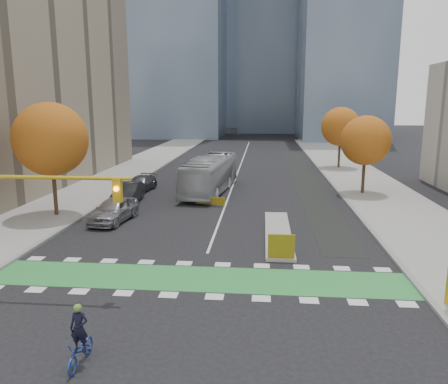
% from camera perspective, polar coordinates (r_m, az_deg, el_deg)
% --- Properties ---
extents(ground, '(300.00, 300.00, 0.00)m').
position_cam_1_polar(ground, '(19.70, -4.08, -12.89)').
color(ground, black).
rests_on(ground, ground).
extents(sidewalk_west, '(7.00, 120.00, 0.15)m').
position_cam_1_polar(sidewalk_west, '(41.92, -18.11, -0.11)').
color(sidewalk_west, gray).
rests_on(sidewalk_west, ground).
extents(sidewalk_east, '(7.00, 120.00, 0.15)m').
position_cam_1_polar(sidewalk_east, '(39.96, 20.30, -0.81)').
color(sidewalk_east, gray).
rests_on(sidewalk_east, ground).
extents(curb_west, '(0.30, 120.00, 0.16)m').
position_cam_1_polar(curb_west, '(40.67, -13.57, -0.20)').
color(curb_west, gray).
rests_on(curb_west, ground).
extents(curb_east, '(0.30, 120.00, 0.16)m').
position_cam_1_polar(curb_east, '(39.19, 15.36, -0.73)').
color(curb_east, gray).
rests_on(curb_east, ground).
extents(bike_crossing, '(20.00, 3.00, 0.01)m').
position_cam_1_polar(bike_crossing, '(21.06, -3.42, -11.20)').
color(bike_crossing, '#2E8D3D').
rests_on(bike_crossing, ground).
extents(centre_line, '(0.15, 70.00, 0.01)m').
position_cam_1_polar(centre_line, '(58.34, 2.17, 3.55)').
color(centre_line, silver).
rests_on(centre_line, ground).
extents(bike_lane_paint, '(2.50, 50.00, 0.01)m').
position_cam_1_polar(bike_lane_paint, '(48.60, 10.42, 1.74)').
color(bike_lane_paint, black).
rests_on(bike_lane_paint, ground).
extents(median_island, '(1.60, 10.00, 0.16)m').
position_cam_1_polar(median_island, '(27.91, 7.07, -5.32)').
color(median_island, gray).
rests_on(median_island, ground).
extents(hazard_board, '(1.40, 0.12, 1.30)m').
position_cam_1_polar(hazard_board, '(23.12, 7.49, -7.07)').
color(hazard_board, yellow).
rests_on(hazard_board, median_island).
extents(tower_ne, '(18.00, 24.00, 60.00)m').
position_cam_1_polar(tower_ne, '(106.36, 15.49, 23.05)').
color(tower_ne, '#47566B').
rests_on(tower_ne, ground).
extents(tower_far, '(26.00, 26.00, 80.00)m').
position_cam_1_polar(tower_far, '(161.03, 2.77, 22.98)').
color(tower_far, '#47566B').
rests_on(tower_far, ground).
extents(tree_west, '(5.20, 5.20, 8.22)m').
position_cam_1_polar(tree_west, '(33.34, -21.69, 6.41)').
color(tree_west, '#332114').
rests_on(tree_west, ground).
extents(tree_east_near, '(4.40, 4.40, 7.08)m').
position_cam_1_polar(tree_east_near, '(40.84, 18.01, 6.41)').
color(tree_east_near, '#332114').
rests_on(tree_east_near, ground).
extents(tree_east_far, '(4.80, 4.80, 7.65)m').
position_cam_1_polar(tree_east_far, '(56.58, 14.98, 8.25)').
color(tree_east_far, '#332114').
rests_on(tree_east_far, ground).
extents(traffic_signal_west, '(8.53, 0.56, 5.20)m').
position_cam_1_polar(traffic_signal_west, '(20.75, -26.66, -1.12)').
color(traffic_signal_west, '#BF9914').
rests_on(traffic_signal_west, ground).
extents(cyclist, '(0.65, 1.79, 2.06)m').
position_cam_1_polar(cyclist, '(15.24, -18.26, -18.38)').
color(cyclist, navy).
rests_on(cyclist, ground).
extents(bus, '(4.22, 12.25, 3.34)m').
position_cam_1_polar(bus, '(40.41, -1.80, 2.35)').
color(bus, '#A1A6A9').
rests_on(bus, ground).
extents(parked_car_a, '(2.61, 5.19, 1.70)m').
position_cam_1_polar(parked_car_a, '(31.31, -14.19, -2.27)').
color(parked_car_a, '#96969B').
rests_on(parked_car_a, ground).
extents(parked_car_b, '(2.15, 5.24, 1.69)m').
position_cam_1_polar(parked_car_b, '(36.83, -12.43, -0.14)').
color(parked_car_b, black).
rests_on(parked_car_b, ground).
extents(parked_car_c, '(2.53, 5.05, 1.41)m').
position_cam_1_polar(parked_car_c, '(41.66, -10.88, 1.08)').
color(parked_car_c, '#4D4C51').
rests_on(parked_car_c, ground).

